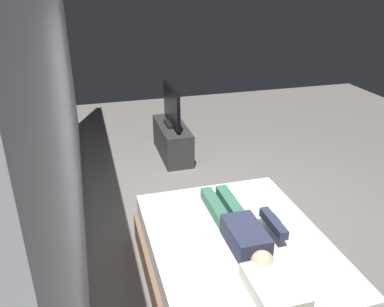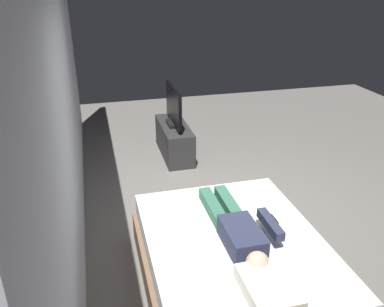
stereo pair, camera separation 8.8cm
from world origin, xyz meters
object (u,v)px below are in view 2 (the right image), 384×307
(remote, at_px, (273,219))
(tv_stand, at_px, (174,140))
(pillow, at_px, (268,289))
(tv, at_px, (174,107))
(person, at_px, (238,229))
(bed, at_px, (234,265))

(remote, bearing_deg, tv_stand, 6.95)
(remote, height_order, tv_stand, remote)
(pillow, bearing_deg, remote, -27.29)
(pillow, height_order, tv, tv)
(person, relative_size, tv_stand, 1.15)
(tv, bearing_deg, person, 178.68)
(pillow, distance_m, remote, 0.95)
(bed, xyz_separation_m, person, (0.03, -0.03, 0.36))
(tv_stand, height_order, tv, tv)
(tv_stand, bearing_deg, tv, 0.00)
(bed, distance_m, remote, 0.55)
(bed, height_order, tv, tv)
(pillow, height_order, remote, pillow)
(tv, bearing_deg, bed, 178.06)
(remote, bearing_deg, pillow, 152.71)
(pillow, xyz_separation_m, person, (0.70, -0.03, 0.02))
(bed, relative_size, person, 1.57)
(person, distance_m, tv_stand, 2.94)
(pillow, bearing_deg, tv_stand, -1.58)
(bed, relative_size, tv_stand, 1.80)
(remote, relative_size, tv_stand, 0.14)
(pillow, bearing_deg, bed, 0.00)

